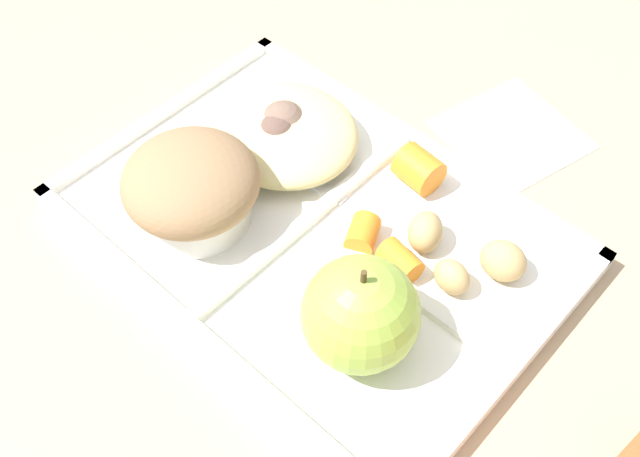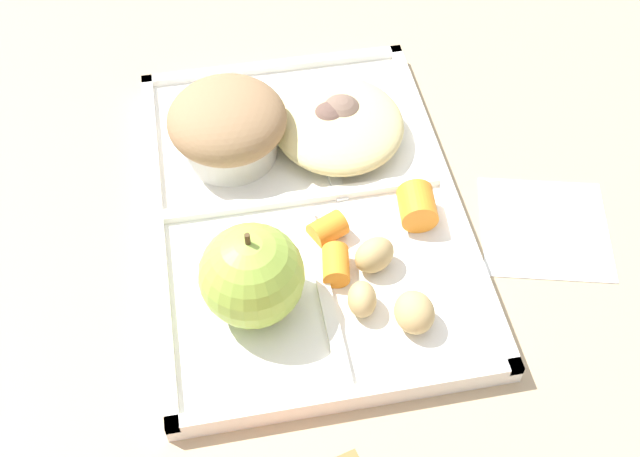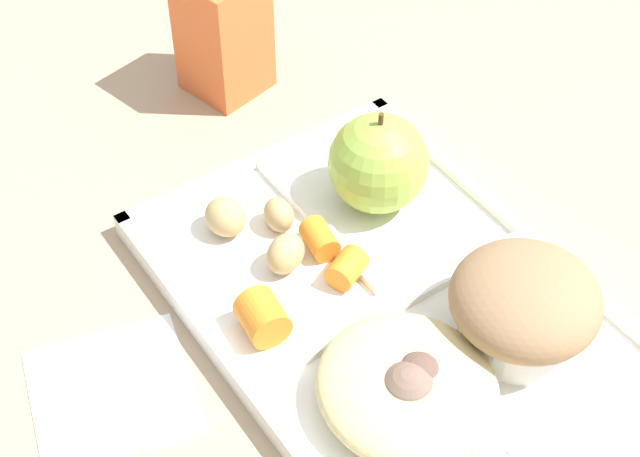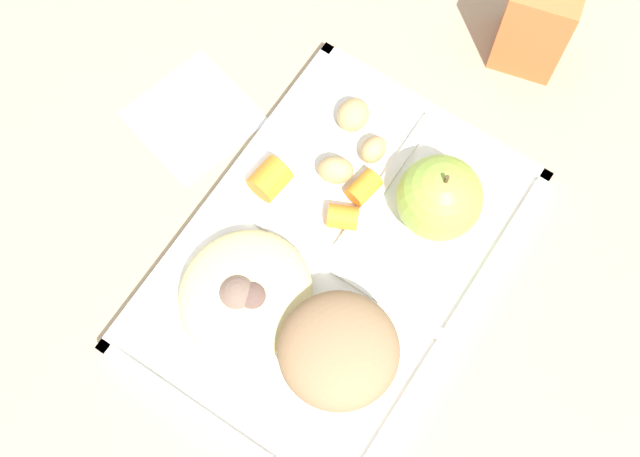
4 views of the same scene
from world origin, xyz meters
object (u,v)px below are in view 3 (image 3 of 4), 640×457
at_px(bran_muffin, 524,306).
at_px(milk_carton, 223,32).
at_px(plastic_fork, 443,407).
at_px(green_apple, 378,163).
at_px(lunch_tray, 389,307).

height_order(bran_muffin, milk_carton, milk_carton).
bearing_deg(plastic_fork, green_apple, 156.29).
relative_size(lunch_tray, milk_carton, 3.19).
height_order(green_apple, plastic_fork, green_apple).
xyz_separation_m(lunch_tray, green_apple, (-0.08, 0.05, 0.04)).
xyz_separation_m(green_apple, plastic_fork, (0.17, -0.07, -0.03)).
distance_m(lunch_tray, milk_carton, 0.28).
bearing_deg(lunch_tray, green_apple, 148.81).
bearing_deg(lunch_tray, plastic_fork, -15.48).
bearing_deg(milk_carton, lunch_tray, -21.30).
xyz_separation_m(lunch_tray, milk_carton, (-0.27, 0.04, 0.05)).
height_order(bran_muffin, plastic_fork, bran_muffin).
relative_size(green_apple, plastic_fork, 0.54).
relative_size(lunch_tray, plastic_fork, 2.28).
height_order(lunch_tray, bran_muffin, bran_muffin).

